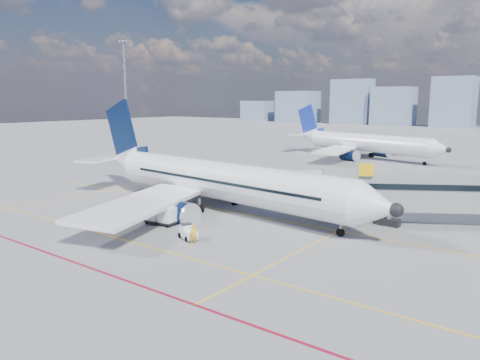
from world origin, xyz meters
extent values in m
plane|color=gray|center=(0.00, 0.00, 0.00)|extent=(420.00, 420.00, 0.00)
cube|color=yellow|center=(0.00, 8.00, 0.01)|extent=(60.00, 0.18, 0.01)
cube|color=yellow|center=(0.00, -6.00, 0.01)|extent=(80.00, 0.15, 0.01)
cube|color=yellow|center=(14.00, 2.00, 0.01)|extent=(0.15, 28.00, 0.01)
cube|color=yellow|center=(-20.00, 8.00, 0.01)|extent=(0.15, 30.00, 0.01)
cube|color=maroon|center=(0.00, -12.00, 0.01)|extent=(90.00, 0.25, 0.01)
cube|color=gray|center=(22.25, 16.15, 3.90)|extent=(20.84, 13.93, 2.60)
cube|color=black|center=(22.25, 16.15, 4.10)|extent=(20.52, 13.82, 0.55)
cube|color=gray|center=(12.70, 10.50, 3.90)|extent=(4.49, 4.56, 3.00)
cube|color=black|center=(17.00, 12.80, 0.35)|extent=(2.20, 1.00, 0.70)
cylinder|color=gray|center=(17.00, 12.80, 1.70)|extent=(0.56, 0.56, 2.70)
cube|color=yellow|center=(15.50, 10.30, 5.70)|extent=(1.26, 0.82, 1.20)
cylinder|color=gray|center=(-55.00, 40.00, 12.50)|extent=(0.56, 0.56, 25.00)
cube|color=gray|center=(-55.00, 40.00, 25.20)|extent=(3.20, 0.40, 0.50)
cube|color=silver|center=(-56.20, 39.75, 25.20)|extent=(0.60, 0.15, 0.35)
cube|color=silver|center=(-55.00, 39.75, 25.20)|extent=(0.60, 0.15, 0.35)
cube|color=silver|center=(-53.80, 39.75, 25.20)|extent=(0.60, 0.15, 0.35)
cube|color=gray|center=(-123.04, 190.00, 5.62)|extent=(16.63, 10.10, 11.24)
cube|color=gray|center=(-96.29, 190.00, 8.22)|extent=(19.86, 14.75, 16.44)
cube|color=gray|center=(-65.45, 190.00, 10.98)|extent=(19.81, 8.89, 21.95)
cube|color=gray|center=(-44.51, 190.00, 8.95)|extent=(17.77, 14.31, 17.90)
cube|color=gray|center=(-18.04, 190.00, 10.96)|extent=(16.90, 12.47, 21.92)
cylinder|color=white|center=(0.20, 8.03, 3.30)|extent=(32.99, 7.67, 4.25)
cone|color=white|center=(18.42, 6.11, 3.30)|extent=(4.35, 4.64, 4.25)
sphere|color=black|center=(19.94, 5.95, 3.30)|extent=(1.32, 1.32, 1.20)
cone|color=white|center=(-19.54, 10.12, 3.90)|extent=(7.39, 4.96, 4.25)
cube|color=black|center=(17.01, 6.26, 3.90)|extent=(1.80, 1.80, 0.49)
cube|color=white|center=(-0.40, 17.97, 2.13)|extent=(13.93, 18.43, 0.63)
cube|color=white|center=(-2.46, -1.56, 2.13)|extent=(10.96, 18.87, 0.63)
cylinder|color=#071638|center=(0.32, 14.38, 0.77)|extent=(4.17, 2.91, 2.51)
cylinder|color=#071638|center=(-1.01, 1.80, 0.77)|extent=(4.17, 2.91, 2.51)
cylinder|color=silver|center=(2.38, 14.17, 0.77)|extent=(0.65, 2.60, 2.57)
cylinder|color=silver|center=(1.05, 1.58, 0.77)|extent=(0.65, 2.60, 2.57)
cube|color=#071638|center=(-19.54, 10.12, 7.66)|extent=(7.47, 1.13, 9.30)
cube|color=#071638|center=(-16.94, 9.85, 5.05)|extent=(6.15, 0.97, 2.35)
cube|color=white|center=(-19.61, 13.64, 4.28)|extent=(5.76, 6.93, 0.24)
cube|color=white|center=(-20.35, 6.70, 4.28)|extent=(4.83, 6.77, 0.24)
cylinder|color=gray|center=(14.84, 6.49, 0.90)|extent=(0.31, 0.31, 1.80)
cylinder|color=black|center=(14.84, 6.49, 0.38)|extent=(0.79, 0.36, 0.76)
cylinder|color=gray|center=(-0.59, 10.97, 0.80)|extent=(0.35, 0.35, 1.60)
cylinder|color=black|center=(-0.59, 10.97, 0.50)|extent=(1.06, 0.75, 1.00)
cylinder|color=gray|center=(-1.18, 5.33, 0.80)|extent=(0.35, 0.35, 1.60)
cylinder|color=black|center=(-1.18, 5.33, 0.50)|extent=(1.06, 0.75, 1.00)
cube|color=black|center=(0.96, 10.07, 3.63)|extent=(26.70, 2.92, 0.28)
cube|color=black|center=(0.52, 5.88, 3.63)|extent=(26.70, 2.92, 0.28)
cylinder|color=white|center=(-4.85, 61.63, 3.30)|extent=(28.37, 10.70, 3.69)
cone|color=white|center=(10.51, 57.64, 3.30)|extent=(4.22, 4.42, 3.69)
sphere|color=black|center=(11.79, 57.31, 3.30)|extent=(1.27, 1.27, 1.04)
cone|color=white|center=(-21.50, 65.96, 3.82)|extent=(6.78, 5.09, 3.69)
cube|color=black|center=(9.33, 57.95, 3.82)|extent=(1.73, 1.73, 0.43)
cube|color=white|center=(-4.08, 70.22, 2.29)|extent=(13.57, 15.26, 0.54)
cube|color=white|center=(-8.36, 53.76, 2.29)|extent=(7.41, 16.19, 0.54)
cylinder|color=#071638|center=(-3.93, 67.06, 1.11)|extent=(3.84, 2.96, 2.17)
cylinder|color=#071638|center=(-6.69, 56.45, 1.11)|extent=(3.84, 2.96, 2.17)
cylinder|color=silver|center=(-2.19, 66.60, 1.11)|extent=(0.88, 2.24, 2.23)
cylinder|color=silver|center=(-4.95, 55.99, 1.11)|extent=(0.88, 2.24, 2.23)
cube|color=#162C9A|center=(-21.50, 65.96, 7.08)|extent=(6.34, 1.92, 8.06)
cube|color=#162C9A|center=(-19.30, 65.39, 4.81)|extent=(5.23, 1.62, 2.03)
cube|color=white|center=(-21.10, 68.98, 4.15)|extent=(5.43, 5.94, 0.21)
cube|color=white|center=(-22.62, 63.13, 4.15)|extent=(3.50, 5.61, 0.21)
cylinder|color=black|center=(-5.15, 64.25, 0.50)|extent=(1.13, 0.88, 1.00)
cylinder|color=black|center=(-6.38, 59.49, 0.50)|extent=(1.13, 0.88, 1.00)
cylinder|color=black|center=(7.50, 58.42, 0.38)|extent=(0.81, 0.46, 0.76)
cube|color=white|center=(4.44, -2.37, 0.48)|extent=(2.19, 1.70, 0.70)
cube|color=white|center=(4.11, -2.24, 1.01)|extent=(1.19, 1.27, 0.53)
cube|color=black|center=(4.11, -2.24, 1.19)|extent=(1.09, 1.19, 0.31)
cylinder|color=black|center=(3.60, -2.56, 0.25)|extent=(0.53, 0.36, 0.49)
cylinder|color=black|center=(3.96, -1.66, 0.25)|extent=(0.53, 0.36, 0.49)
cylinder|color=black|center=(4.91, -3.08, 0.25)|extent=(0.53, 0.36, 0.49)
cylinder|color=black|center=(5.27, -2.18, 0.25)|extent=(0.53, 0.36, 0.49)
cube|color=black|center=(-1.20, -0.36, 0.29)|extent=(3.46, 1.83, 0.17)
cube|color=white|center=(-2.03, -0.46, 1.10)|extent=(1.57, 1.53, 1.43)
cube|color=white|center=(-0.38, -0.27, 1.10)|extent=(1.57, 1.53, 1.43)
cylinder|color=black|center=(-2.41, -1.15, 0.15)|extent=(0.31, 0.16, 0.29)
cylinder|color=black|center=(-2.56, 0.13, 0.15)|extent=(0.31, 0.16, 0.29)
cylinder|color=black|center=(0.15, -0.86, 0.15)|extent=(0.31, 0.16, 0.29)
cylinder|color=black|center=(0.00, 0.42, 0.15)|extent=(0.31, 0.16, 0.29)
cube|color=black|center=(-9.73, 4.85, 0.39)|extent=(3.73, 1.50, 0.61)
cube|color=black|center=(-9.03, 4.82, 1.31)|extent=(5.27, 1.15, 1.61)
cube|color=yellow|center=(-9.01, 5.30, 1.31)|extent=(5.25, 0.35, 1.68)
cube|color=yellow|center=(-9.06, 4.34, 1.31)|extent=(5.25, 0.35, 1.68)
cylinder|color=black|center=(-11.16, 4.32, 0.26)|extent=(0.53, 0.24, 0.52)
cylinder|color=black|center=(-11.09, 5.54, 0.26)|extent=(0.53, 0.24, 0.52)
cylinder|color=black|center=(-8.37, 4.17, 0.26)|extent=(0.53, 0.24, 0.52)
cylinder|color=black|center=(-8.30, 5.39, 0.26)|extent=(0.53, 0.24, 0.52)
imported|color=gold|center=(5.92, -3.29, 0.90)|extent=(0.75, 0.77, 1.79)
camera|label=1|loc=(32.18, -31.48, 12.25)|focal=35.00mm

